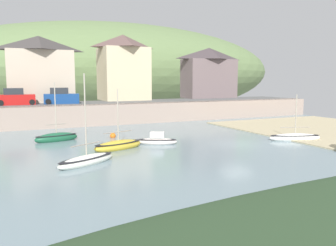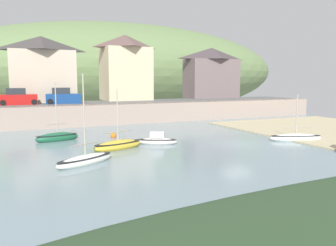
# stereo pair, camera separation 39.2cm
# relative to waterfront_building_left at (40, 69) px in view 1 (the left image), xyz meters

# --- Properties ---
(quay_seawall) EXTENTS (48.00, 9.40, 2.40)m
(quay_seawall) POSITION_rel_waterfront_building_left_xyz_m (13.06, -7.70, -5.38)
(quay_seawall) COLOR #A38D7F
(quay_seawall) RESTS_ON ground
(hillside_backdrop) EXTENTS (80.00, 44.00, 21.04)m
(hillside_backdrop) POSITION_rel_waterfront_building_left_xyz_m (18.98, 30.00, 0.63)
(hillside_backdrop) COLOR #66804E
(hillside_backdrop) RESTS_ON ground
(waterfront_building_left) EXTENTS (8.34, 5.71, 8.54)m
(waterfront_building_left) POSITION_rel_waterfront_building_left_xyz_m (0.00, 0.00, 0.00)
(waterfront_building_left) COLOR beige
(waterfront_building_left) RESTS_ON ground
(waterfront_building_centre) EXTENTS (6.74, 6.10, 9.30)m
(waterfront_building_centre) POSITION_rel_waterfront_building_left_xyz_m (11.39, 0.00, 0.39)
(waterfront_building_centre) COLOR beige
(waterfront_building_centre) RESTS_ON ground
(waterfront_building_right) EXTENTS (8.66, 4.47, 8.00)m
(waterfront_building_right) POSITION_rel_waterfront_building_left_xyz_m (25.85, 0.00, -0.26)
(waterfront_building_right) COLOR #6F5E5F
(waterfront_building_right) RESTS_ON ground
(sailboat_blue_trim) EXTENTS (4.49, 2.72, 4.81)m
(sailboat_blue_trim) POSITION_rel_waterfront_building_left_xyz_m (3.51, -23.08, -6.46)
(sailboat_blue_trim) COLOR gold
(sailboat_blue_trim) RESTS_ON ground
(fishing_boat_green) EXTENTS (4.35, 3.12, 5.85)m
(fishing_boat_green) POSITION_rel_waterfront_building_left_xyz_m (0.26, -26.91, -6.48)
(fishing_boat_green) COLOR white
(fishing_boat_green) RESTS_ON ground
(sailboat_tall_mast) EXTENTS (4.69, 2.68, 4.22)m
(sailboat_tall_mast) POSITION_rel_waterfront_building_left_xyz_m (18.73, -25.95, -6.47)
(sailboat_tall_mast) COLOR white
(sailboat_tall_mast) RESTS_ON ground
(dinghy_open_wooden) EXTENTS (3.42, 2.53, 1.15)m
(dinghy_open_wooden) POSITION_rel_waterfront_building_left_xyz_m (7.07, -22.36, -6.46)
(dinghy_open_wooden) COLOR silver
(dinghy_open_wooden) RESTS_ON ground
(sailboat_nearest_shore) EXTENTS (3.94, 2.01, 5.30)m
(sailboat_nearest_shore) POSITION_rel_waterfront_building_left_xyz_m (-0.35, -17.41, -6.43)
(sailboat_nearest_shore) COLOR #1C5A3A
(sailboat_nearest_shore) RESTS_ON ground
(parked_car_near_slipway) EXTENTS (4.12, 1.82, 1.95)m
(parked_car_near_slipway) POSITION_rel_waterfront_building_left_xyz_m (-3.15, -4.50, -3.53)
(parked_car_near_slipway) COLOR red
(parked_car_near_slipway) RESTS_ON ground
(parked_car_by_wall) EXTENTS (4.27, 2.18, 1.95)m
(parked_car_by_wall) POSITION_rel_waterfront_building_left_xyz_m (1.94, -4.50, -3.53)
(parked_car_by_wall) COLOR navy
(parked_car_by_wall) RESTS_ON ground
(mooring_buoy) EXTENTS (0.55, 0.55, 0.55)m
(mooring_buoy) POSITION_rel_waterfront_building_left_xyz_m (4.60, -17.75, -6.57)
(mooring_buoy) COLOR orange
(mooring_buoy) RESTS_ON ground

